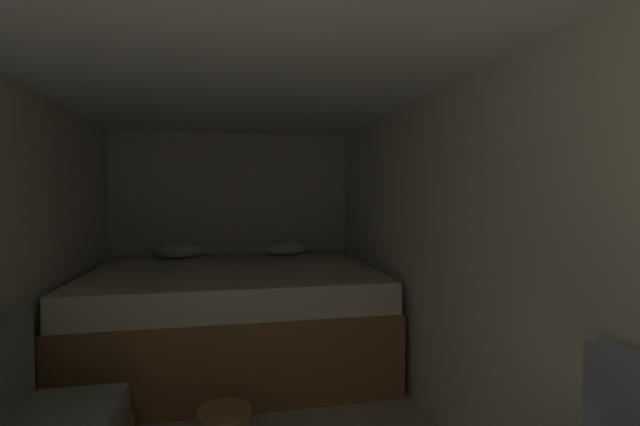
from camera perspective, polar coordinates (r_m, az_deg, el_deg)
wall_back at (r=4.80m, az=-11.24°, el=-2.47°), size 2.57×0.05×2.11m
wall_right at (r=2.61m, az=18.38°, el=-6.48°), size 0.05×5.07×2.11m
ceiling_slab at (r=2.33m, az=-10.90°, el=19.32°), size 2.57×5.07×0.05m
bed at (r=3.94m, az=-11.04°, el=-12.91°), size 2.35×1.84×0.97m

